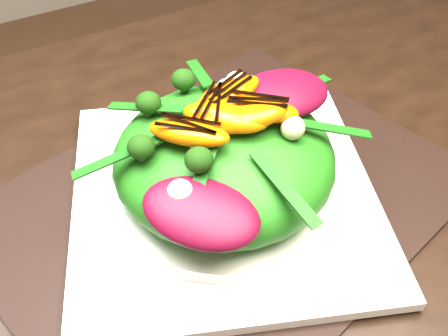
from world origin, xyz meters
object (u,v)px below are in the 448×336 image
dining_table (334,247)px  salad_bowl (224,185)px  plate_base (224,194)px  placemat (224,199)px  lettuce_mound (224,158)px  orange_segment (181,106)px

dining_table → salad_bowl: 0.12m
dining_table → plate_base: size_ratio=5.57×
placemat → lettuce_mound: (0.00, 0.00, 0.06)m
lettuce_mound → plate_base: bearing=153.4°
dining_table → salad_bowl: bearing=129.5°
dining_table → lettuce_mound: size_ratio=7.93×
salad_bowl → orange_segment: orange_segment is taller
salad_bowl → plate_base: bearing=90.0°
plate_base → orange_segment: size_ratio=4.07×
dining_table → plate_base: dining_table is taller
plate_base → salad_bowl: salad_bowl is taller
lettuce_mound → placemat: bearing=-153.4°
lettuce_mound → orange_segment: bearing=126.1°
plate_base → lettuce_mound: 0.05m
placemat → lettuce_mound: 0.06m
dining_table → orange_segment: (-0.10, 0.12, 0.12)m
placemat → plate_base: plate_base is taller
dining_table → orange_segment: dining_table is taller
plate_base → placemat: bearing=-90.0°
dining_table → placemat: (-0.07, 0.09, 0.02)m
dining_table → plate_base: 0.12m
lettuce_mound → dining_table: bearing=-50.5°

